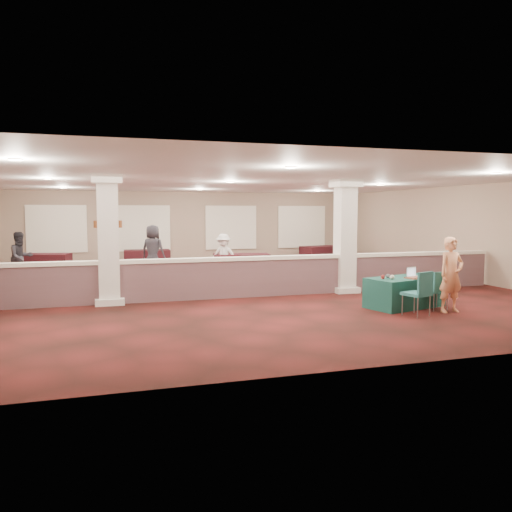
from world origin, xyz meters
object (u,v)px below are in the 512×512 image
object	(u,v)px
far_table_front_right	(379,264)
far_table_front_center	(242,265)
woman	(451,275)
far_table_front_left	(94,278)
near_table	(404,292)
far_table_back_center	(147,259)
far_table_back_left	(43,264)
attendee_b	(224,256)
attendee_d	(153,250)
conf_chair_main	(438,287)
attendee_a	(21,257)
attendee_c	(337,247)
far_table_back_right	(321,254)
conf_chair_side	(420,290)

from	to	relation	value
far_table_front_right	far_table_front_center	bearing A→B (deg)	170.71
woman	far_table_front_center	size ratio (longest dim) A/B	0.87
far_table_front_left	far_table_front_center	bearing A→B (deg)	23.51
near_table	far_table_back_center	bearing A→B (deg)	101.63
woman	far_table_back_left	xyz separation A→B (m)	(-9.80, 10.37, -0.49)
attendee_b	far_table_front_center	bearing A→B (deg)	37.83
attendee_b	attendee_d	bearing A→B (deg)	178.19
near_table	far_table_back_center	world-z (taller)	far_table_back_center
conf_chair_main	attendee_a	xyz separation A→B (m)	(-10.08, 7.86, 0.29)
far_table_front_center	attendee_c	world-z (taller)	attendee_c
near_table	attendee_a	world-z (taller)	attendee_a
far_table_front_center	near_table	bearing A→B (deg)	-71.69
far_table_front_left	attendee_b	distance (m)	4.82
far_table_back_right	attendee_c	distance (m)	1.13
far_table_back_center	attendee_d	size ratio (longest dim) A/B	1.01
conf_chair_side	far_table_front_left	world-z (taller)	conf_chair_side
far_table_front_left	near_table	bearing A→B (deg)	-32.45
far_table_front_center	far_table_front_right	distance (m)	5.14
woman	attendee_a	world-z (taller)	woman
far_table_back_right	attendee_d	distance (m)	8.18
near_table	attendee_d	xyz separation A→B (m)	(-5.26, 8.08, 0.56)
conf_chair_main	far_table_back_right	world-z (taller)	conf_chair_main
attendee_a	attendee_d	world-z (taller)	attendee_d
far_table_front_right	attendee_c	world-z (taller)	attendee_c
far_table_front_left	attendee_d	bearing A→B (deg)	59.89
conf_chair_side	far_table_back_center	bearing A→B (deg)	95.88
far_table_front_center	far_table_back_right	xyz separation A→B (m)	(4.79, 3.69, -0.02)
attendee_a	far_table_front_center	bearing A→B (deg)	-42.11
attendee_a	far_table_back_center	bearing A→B (deg)	-1.48
attendee_d	attendee_a	bearing A→B (deg)	43.08
far_table_back_right	conf_chair_side	bearing A→B (deg)	-103.89
woman	attendee_a	size ratio (longest dim) A/B	1.04
attendee_c	far_table_back_right	bearing A→B (deg)	56.66
far_table_front_center	attendee_a	size ratio (longest dim) A/B	1.19
far_table_front_center	far_table_back_right	bearing A→B (deg)	37.60
conf_chair_main	far_table_front_center	bearing A→B (deg)	108.82
far_table_front_center	attendee_d	distance (m)	3.31
conf_chair_side	attendee_d	world-z (taller)	attendee_d
far_table_back_left	far_table_back_center	xyz separation A→B (m)	(3.86, 0.98, -0.01)
far_table_back_left	attendee_a	distance (m)	2.32
far_table_back_right	attendee_a	bearing A→B (deg)	-165.12
far_table_back_center	attendee_b	bearing A→B (deg)	-58.19
far_table_front_left	far_table_back_right	distance (m)	11.43
woman	attendee_a	bearing A→B (deg)	139.29
woman	attendee_b	size ratio (longest dim) A/B	1.13
far_table_back_right	far_table_front_left	bearing A→B (deg)	-149.09
attendee_b	near_table	bearing A→B (deg)	-37.37
near_table	far_table_back_right	bearing A→B (deg)	61.26
far_table_front_center	attendee_c	distance (m)	5.75
conf_chair_main	attendee_c	bearing A→B (deg)	75.31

